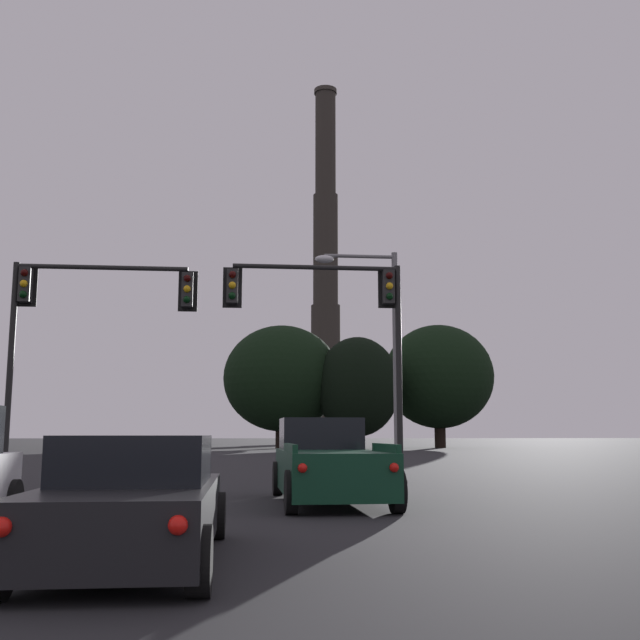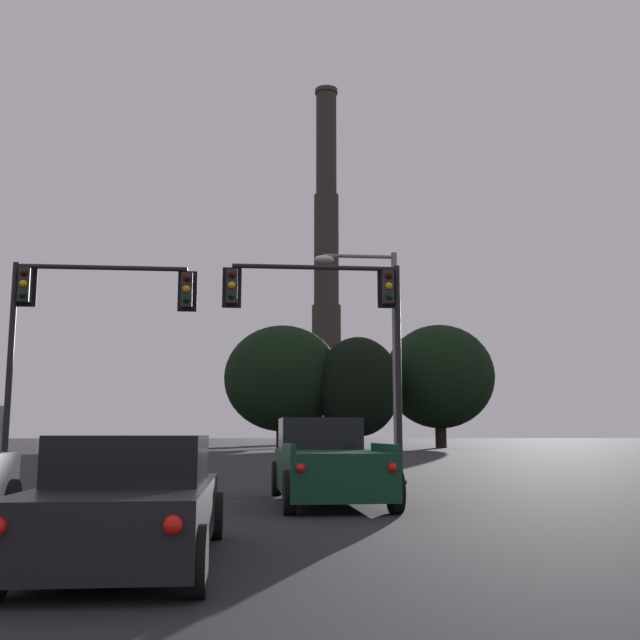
# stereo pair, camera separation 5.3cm
# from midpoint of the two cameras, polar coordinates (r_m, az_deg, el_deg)

# --- Properties ---
(pickup_truck_right_lane_front) EXTENTS (2.25, 5.53, 1.82)m
(pickup_truck_right_lane_front) POSITION_cam_midpoint_polar(r_m,az_deg,el_deg) (16.51, 0.50, -10.92)
(pickup_truck_right_lane_front) COLOR #0F3823
(pickup_truck_right_lane_front) RESTS_ON ground_plane
(sedan_center_lane_second) EXTENTS (2.00, 4.71, 1.43)m
(sedan_center_lane_second) POSITION_cam_midpoint_polar(r_m,az_deg,el_deg) (9.08, -14.17, -13.32)
(sedan_center_lane_second) COLOR black
(sedan_center_lane_second) RESTS_ON ground_plane
(traffic_light_overhead_left) EXTENTS (5.51, 0.50, 6.48)m
(traffic_light_overhead_left) POSITION_cam_midpoint_polar(r_m,az_deg,el_deg) (23.24, -18.30, 0.42)
(traffic_light_overhead_left) COLOR black
(traffic_light_overhead_left) RESTS_ON ground_plane
(traffic_light_overhead_right) EXTENTS (5.54, 0.50, 6.58)m
(traffic_light_overhead_right) POSITION_cam_midpoint_polar(r_m,az_deg,el_deg) (22.68, 1.62, 0.40)
(traffic_light_overhead_right) COLOR black
(traffic_light_overhead_right) RESTS_ON ground_plane
(street_lamp) EXTENTS (2.81, 0.36, 7.53)m
(street_lamp) POSITION_cam_midpoint_polar(r_m,az_deg,el_deg) (24.95, 4.70, -1.26)
(street_lamp) COLOR slate
(street_lamp) RESTS_ON ground_plane
(smokestack) EXTENTS (7.58, 7.58, 58.83)m
(smokestack) POSITION_cam_midpoint_polar(r_m,az_deg,el_deg) (120.42, 0.43, 1.60)
(smokestack) COLOR #2B2722
(smokestack) RESTS_ON ground_plane
(treeline_far_left) EXTENTS (12.12, 10.91, 13.51)m
(treeline_far_left) POSITION_cam_midpoint_polar(r_m,az_deg,el_deg) (83.81, 9.02, -4.27)
(treeline_far_left) COLOR black
(treeline_far_left) RESTS_ON ground_plane
(treeline_center_right) EXTENTS (8.68, 7.81, 11.47)m
(treeline_center_right) POSITION_cam_midpoint_polar(r_m,az_deg,el_deg) (77.39, 2.87, -5.08)
(treeline_center_right) COLOR black
(treeline_center_right) RESTS_ON ground_plane
(treeline_right_mid) EXTENTS (12.30, 11.07, 12.93)m
(treeline_right_mid) POSITION_cam_midpoint_polar(r_m,az_deg,el_deg) (79.36, -2.95, -4.46)
(treeline_right_mid) COLOR black
(treeline_right_mid) RESTS_ON ground_plane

